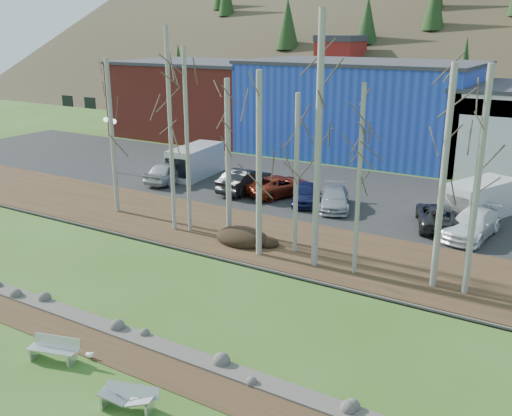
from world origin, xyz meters
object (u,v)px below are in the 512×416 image
Objects in this scene: car_4 at (306,194)px; van_grey at (194,162)px; car_5 at (438,216)px; car_6 at (473,224)px; street_lamp at (111,130)px; car_3 at (334,198)px; bench_intact at (54,349)px; car_1 at (245,180)px; seagull at (89,355)px; car_0 at (170,171)px; bench_damaged at (129,398)px; van_white at (477,200)px; car_2 at (281,186)px.

van_grey is at bearing 148.27° from car_4.
car_6 is (2.01, -0.66, 0.05)m from car_5.
car_3 is at bearing 16.70° from street_lamp.
car_1 is (-5.66, 21.22, 0.50)m from bench_intact.
car_1 is at bearing 154.05° from car_3.
car_4 is at bearing 72.31° from seagull.
street_lamp is 6.38m from car_0.
bench_intact is at bearing 105.29° from car_1.
car_0 is at bearing 109.95° from bench_damaged.
van_grey is at bearing 96.40° from seagull.
car_3 is 1.14× the size of car_4.
van_white is 20.52m from van_grey.
seagull is at bearing -107.76° from car_6.
car_3 is at bearing 70.28° from bench_intact.
van_white reaches higher than car_0.
car_1 is at bearing -177.83° from car_6.
car_0 is 0.87× the size of van_white.
car_2 is at bearing -149.08° from van_white.
street_lamp is at bearing 157.96° from car_3.
bench_damaged is 21.97m from car_4.
bench_intact is 20.82m from car_4.
car_2 is 0.89× the size of van_grey.
car_5 is at bearing 177.77° from car_1.
car_1 is at bearing 32.62° from car_2.
car_1 reaches higher than car_4.
seagull is 21.20m from car_6.
car_2 is at bearing -177.94° from car_0.
car_4 is 0.78× the size of car_6.
car_2 is at bearing 146.57° from car_3.
car_0 is 21.53m from car_6.
car_0 is (-15.79, 21.14, 0.56)m from bench_damaged.
seagull is at bearing 51.49° from car_5.
street_lamp is at bearing 118.73° from bench_damaged.
bench_damaged is 26.39m from car_0.
car_0 is at bearing 7.12° from car_1.
seagull is 0.07× the size of car_6.
car_5 reaches higher than car_3.
car_4 reaches higher than bench_intact.
bench_damaged is at bearing -98.54° from car_4.
bench_intact is 1.20m from seagull.
car_0 is 1.21× the size of car_4.
car_4 is 8.51m from car_5.
car_0 reaches higher than bench_intact.
car_6 reaches higher than bench_intact.
car_6 is 0.91× the size of van_grey.
van_grey is at bearing 106.32° from bench_damaged.
car_0 reaches higher than car_3.
car_3 is 0.81× the size of van_grey.
car_5 is 0.89× the size of van_white.
van_white reaches higher than seagull.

